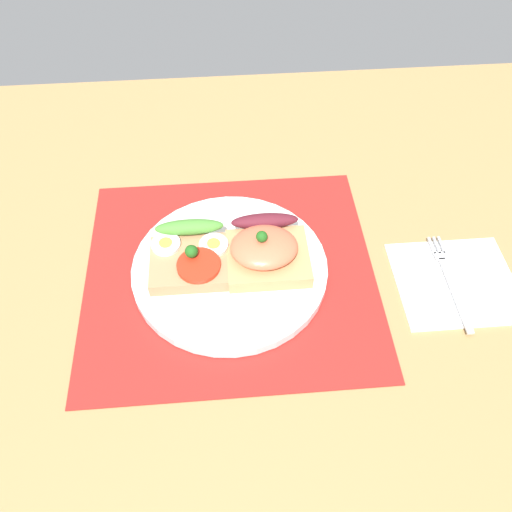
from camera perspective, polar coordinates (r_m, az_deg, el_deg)
The scene contains 7 objects.
ground_plane at distance 68.10cm, azimuth -2.52°, elevation -2.68°, with size 120.00×90.00×3.20cm, color #9E7949.
placemat at distance 66.71cm, azimuth -2.57°, elevation -1.78°, with size 36.35×33.70×0.30cm, color maroon.
plate at distance 66.06cm, azimuth -2.60°, elevation -1.35°, with size 24.41×24.41×1.33cm, color white.
sandwich_egg_tomato at distance 65.10cm, azimuth -6.81°, elevation 0.04°, with size 9.84×9.51×3.94cm.
sandwich_salmon at distance 64.28cm, azimuth 1.35°, elevation 0.57°, with size 10.07×10.18×5.76cm.
napkin at distance 70.30cm, azimuth 21.02°, elevation -2.55°, with size 14.80×13.31×0.60cm, color white.
fork at distance 69.67cm, azimuth 20.45°, elevation -2.31°, with size 1.62×14.73×0.32cm.
Camera 1 is at (-0.29, -40.62, 53.06)cm, focal length 36.91 mm.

